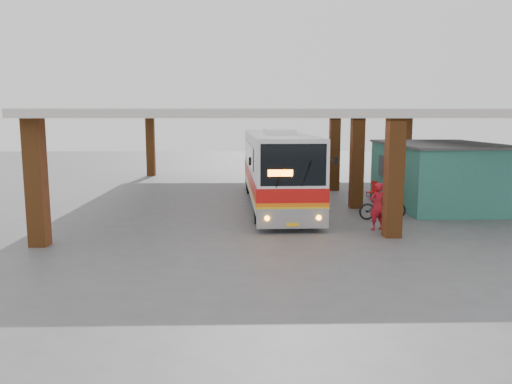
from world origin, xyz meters
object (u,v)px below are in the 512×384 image
at_px(motorcycle, 383,207).
at_px(red_chair, 373,189).
at_px(coach_bus, 277,167).
at_px(pedestrian, 377,206).

relative_size(motorcycle, red_chair, 2.44).
height_order(coach_bus, red_chair, coach_bus).
xyz_separation_m(pedestrian, red_chair, (1.98, 8.27, -0.54)).
distance_m(coach_bus, red_chair, 6.28).
xyz_separation_m(coach_bus, motorcycle, (4.36, -3.77, -1.34)).
height_order(coach_bus, motorcycle, coach_bus).
relative_size(coach_bus, red_chair, 15.20).
relative_size(coach_bus, pedestrian, 7.06).
xyz_separation_m(coach_bus, red_chair, (5.56, 2.50, -1.50)).
height_order(motorcycle, red_chair, motorcycle).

